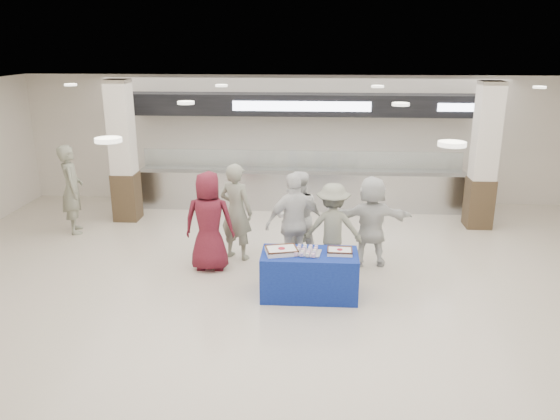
# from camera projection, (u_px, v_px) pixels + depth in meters

# --- Properties ---
(ground) EXTENTS (14.00, 14.00, 0.00)m
(ground) POSITION_uv_depth(u_px,v_px,m) (291.00, 308.00, 8.55)
(ground) COLOR beige
(ground) RESTS_ON ground
(serving_line) EXTENTS (8.70, 0.85, 2.80)m
(serving_line) POSITION_uv_depth(u_px,v_px,m) (301.00, 162.00, 13.34)
(serving_line) COLOR #B5B7BC
(serving_line) RESTS_ON ground
(column_left) EXTENTS (0.55, 0.55, 3.20)m
(column_left) POSITION_uv_depth(u_px,v_px,m) (123.00, 155.00, 12.34)
(column_left) COLOR #392A1A
(column_left) RESTS_ON ground
(column_right) EXTENTS (0.55, 0.55, 3.20)m
(column_right) POSITION_uv_depth(u_px,v_px,m) (484.00, 160.00, 11.84)
(column_right) COLOR #392A1A
(column_right) RESTS_ON ground
(display_table) EXTENTS (1.55, 0.78, 0.75)m
(display_table) POSITION_uv_depth(u_px,v_px,m) (309.00, 275.00, 8.85)
(display_table) COLOR navy
(display_table) RESTS_ON ground
(sheet_cake_left) EXTENTS (0.57, 0.49, 0.10)m
(sheet_cake_left) POSITION_uv_depth(u_px,v_px,m) (282.00, 250.00, 8.72)
(sheet_cake_left) COLOR white
(sheet_cake_left) RESTS_ON display_table
(sheet_cake_right) EXTENTS (0.41, 0.32, 0.09)m
(sheet_cake_right) POSITION_uv_depth(u_px,v_px,m) (340.00, 251.00, 8.71)
(sheet_cake_right) COLOR white
(sheet_cake_right) RESTS_ON display_table
(cupcake_tray) EXTENTS (0.50, 0.40, 0.07)m
(cupcake_tray) POSITION_uv_depth(u_px,v_px,m) (306.00, 251.00, 8.72)
(cupcake_tray) COLOR #B9B9BE
(cupcake_tray) RESTS_ON display_table
(civilian_maroon) EXTENTS (0.91, 0.60, 1.82)m
(civilian_maroon) POSITION_uv_depth(u_px,v_px,m) (209.00, 221.00, 9.75)
(civilian_maroon) COLOR maroon
(civilian_maroon) RESTS_ON ground
(soldier_a) EXTENTS (0.80, 0.68, 1.85)m
(soldier_a) POSITION_uv_depth(u_px,v_px,m) (236.00, 212.00, 10.25)
(soldier_a) COLOR gray
(soldier_a) RESTS_ON ground
(chef_tall) EXTENTS (0.96, 0.81, 1.73)m
(chef_tall) POSITION_uv_depth(u_px,v_px,m) (297.00, 216.00, 10.18)
(chef_tall) COLOR white
(chef_tall) RESTS_ON ground
(chef_short) EXTENTS (1.16, 0.81, 1.82)m
(chef_short) POSITION_uv_depth(u_px,v_px,m) (294.00, 223.00, 9.66)
(chef_short) COLOR white
(chef_short) RESTS_ON ground
(soldier_b) EXTENTS (1.06, 0.61, 1.63)m
(soldier_b) POSITION_uv_depth(u_px,v_px,m) (333.00, 228.00, 9.72)
(soldier_b) COLOR gray
(soldier_b) RESTS_ON ground
(civilian_white) EXTENTS (1.61, 0.63, 1.70)m
(civilian_white) POSITION_uv_depth(u_px,v_px,m) (371.00, 221.00, 9.96)
(civilian_white) COLOR silver
(civilian_white) RESTS_ON ground
(soldier_bg) EXTENTS (0.71, 0.83, 1.92)m
(soldier_bg) POSITION_uv_depth(u_px,v_px,m) (72.00, 189.00, 11.66)
(soldier_bg) COLOR gray
(soldier_bg) RESTS_ON ground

